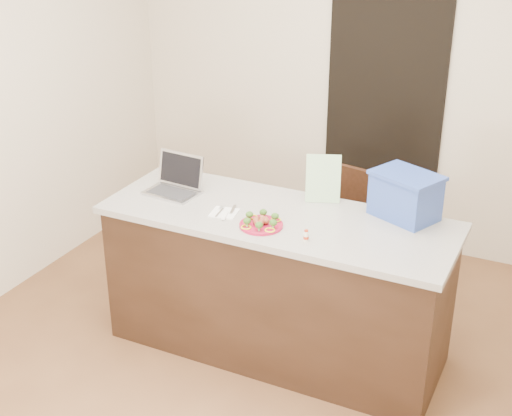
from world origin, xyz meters
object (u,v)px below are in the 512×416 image
at_px(plate, 261,225).
at_px(chair, 338,225).
at_px(island, 277,283).
at_px(laptop, 176,182).
at_px(napkin, 224,213).
at_px(blue_box, 405,195).
at_px(yogurt_bottle, 306,236).

relative_size(plate, chair, 0.27).
distance_m(island, laptop, 0.88).
bearing_deg(napkin, chair, 67.30).
bearing_deg(laptop, chair, 48.07).
xyz_separation_m(napkin, blue_box, (0.95, 0.41, 0.13)).
distance_m(island, yogurt_bottle, 0.60).
relative_size(plate, yogurt_bottle, 3.86).
height_order(plate, blue_box, blue_box).
xyz_separation_m(yogurt_bottle, chair, (-0.17, 1.03, -0.42)).
relative_size(laptop, chair, 0.37).
relative_size(island, napkin, 13.82).
distance_m(plate, blue_box, 0.83).
bearing_deg(blue_box, yogurt_bottle, -102.93).
bearing_deg(yogurt_bottle, island, 139.47).
height_order(plate, napkin, plate).
relative_size(yogurt_bottle, laptop, 0.19).
bearing_deg(chair, plate, -85.87).
bearing_deg(laptop, blue_box, 14.93).
height_order(blue_box, chair, blue_box).
bearing_deg(yogurt_bottle, laptop, 164.22).
relative_size(island, plate, 8.40).
xyz_separation_m(island, blue_box, (0.66, 0.29, 0.59)).
relative_size(napkin, blue_box, 0.34).
xyz_separation_m(yogurt_bottle, blue_box, (0.39, 0.52, 0.11)).
distance_m(napkin, yogurt_bottle, 0.57).
bearing_deg(island, chair, 83.18).
xyz_separation_m(plate, napkin, (-0.27, 0.06, -0.01)).
relative_size(island, chair, 2.23).
distance_m(plate, napkin, 0.27).
distance_m(plate, chair, 1.07).
distance_m(island, napkin, 0.56).
height_order(laptop, blue_box, blue_box).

